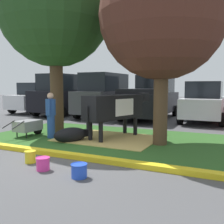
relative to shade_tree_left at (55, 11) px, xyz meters
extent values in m
plane|color=#4C4C4F|center=(2.42, -2.62, -4.58)|extent=(80.00, 80.00, 0.00)
cube|color=#2D5B23|center=(2.10, -0.32, -4.57)|extent=(7.92, 4.72, 0.02)
cube|color=yellow|center=(2.10, -2.83, -4.52)|extent=(9.12, 0.24, 0.12)
cube|color=tan|center=(2.40, -0.39, -4.56)|extent=(3.25, 2.47, 0.04)
cylinder|color=#4C3823|center=(0.00, 0.00, -3.01)|extent=(0.50, 0.50, 3.15)
sphere|color=#23471E|center=(0.00, 0.00, 0.03)|extent=(4.20, 4.20, 4.20)
cylinder|color=#4C3823|center=(4.20, -0.47, -3.32)|extent=(0.43, 0.43, 2.53)
sphere|color=#4C281E|center=(4.20, -0.47, -0.75)|extent=(3.72, 3.72, 3.72)
cube|color=black|center=(2.52, -0.19, -3.49)|extent=(1.39, 2.40, 0.80)
cube|color=white|center=(2.57, -0.05, -3.49)|extent=(0.97, 1.08, 0.56)
cylinder|color=black|center=(2.94, 1.07, -3.39)|extent=(0.50, 0.70, 0.58)
cube|color=black|center=(3.04, 1.37, -3.21)|extent=(0.39, 0.50, 0.32)
cube|color=white|center=(3.10, 1.56, -3.25)|extent=(0.23, 0.18, 0.20)
cylinder|color=black|center=(2.56, 0.70, -4.24)|extent=(0.14, 0.14, 0.69)
cylinder|color=black|center=(3.03, 0.55, -4.24)|extent=(0.14, 0.14, 0.69)
cylinder|color=black|center=(2.02, -0.93, -4.24)|extent=(0.14, 0.14, 0.69)
cylinder|color=black|center=(2.48, -1.09, -4.24)|extent=(0.14, 0.14, 0.69)
cylinder|color=black|center=(2.14, -1.33, -3.74)|extent=(0.06, 0.06, 0.70)
ellipsoid|color=black|center=(1.52, -1.34, -4.34)|extent=(1.01, 1.18, 0.48)
cube|color=black|center=(1.85, -0.84, -4.32)|extent=(0.32, 0.34, 0.22)
cube|color=silver|center=(1.92, -0.73, -4.32)|extent=(0.12, 0.11, 0.16)
cylinder|color=black|center=(1.57, -0.94, -4.52)|extent=(0.28, 0.35, 0.10)
cylinder|color=#23478C|center=(0.56, -1.09, -4.18)|extent=(0.26, 0.26, 0.80)
cylinder|color=#23478C|center=(0.56, -1.09, -3.50)|extent=(0.34, 0.34, 0.55)
sphere|color=tan|center=(0.56, -1.09, -3.12)|extent=(0.22, 0.22, 0.22)
cylinder|color=#23478C|center=(0.46, -0.89, -3.48)|extent=(0.09, 0.09, 0.52)
cylinder|color=#23478C|center=(0.66, -1.29, -3.48)|extent=(0.09, 0.09, 0.52)
cube|color=gray|center=(-0.37, -1.21, -4.18)|extent=(0.61, 0.91, 0.36)
cylinder|color=black|center=(-0.37, -0.71, -4.40)|extent=(0.11, 0.36, 0.36)
cylinder|color=black|center=(-0.60, -1.50, -4.46)|extent=(0.04, 0.04, 0.24)
cylinder|color=black|center=(-0.16, -1.51, -4.46)|extent=(0.04, 0.04, 0.24)
cylinder|color=black|center=(-0.60, -1.85, -4.06)|extent=(0.05, 0.53, 0.23)
cylinder|color=black|center=(-0.16, -1.86, -4.06)|extent=(0.05, 0.53, 0.23)
cylinder|color=yellow|center=(1.93, -3.58, -4.44)|extent=(0.25, 0.25, 0.28)
torus|color=yellow|center=(1.93, -3.58, -4.31)|extent=(0.27, 0.27, 0.02)
cylinder|color=#EA3893|center=(2.55, -3.87, -4.45)|extent=(0.28, 0.28, 0.27)
torus|color=#EA3893|center=(2.55, -3.87, -4.31)|extent=(0.30, 0.30, 0.02)
cylinder|color=blue|center=(3.49, -3.93, -4.45)|extent=(0.31, 0.31, 0.27)
torus|color=blue|center=(3.49, -3.93, -4.32)|extent=(0.33, 0.33, 0.02)
cube|color=silver|center=(-6.04, 5.78, -3.81)|extent=(1.84, 4.41, 0.90)
cube|color=black|center=(-6.04, 5.78, -2.96)|extent=(1.60, 2.21, 0.80)
cylinder|color=black|center=(-6.93, 7.21, -4.26)|extent=(0.23, 0.64, 0.64)
cylinder|color=black|center=(-5.13, 7.20, -4.26)|extent=(0.23, 0.64, 0.64)
cylinder|color=black|center=(-6.95, 4.35, -4.26)|extent=(0.23, 0.64, 0.64)
cylinder|color=black|center=(-5.15, 4.34, -4.26)|extent=(0.23, 0.64, 0.64)
cube|color=black|center=(-3.48, 5.26, -3.66)|extent=(1.94, 4.62, 1.20)
cube|color=black|center=(-3.48, 5.26, -2.56)|extent=(1.70, 3.21, 1.00)
cylinder|color=black|center=(-4.42, 6.77, -4.26)|extent=(0.23, 0.64, 0.64)
cylinder|color=black|center=(-2.52, 6.75, -4.26)|extent=(0.23, 0.64, 0.64)
cylinder|color=black|center=(-4.45, 3.78, -4.26)|extent=(0.23, 0.64, 0.64)
cylinder|color=black|center=(-2.55, 3.76, -4.26)|extent=(0.23, 0.64, 0.64)
cube|color=#3D3D42|center=(-0.60, 5.29, -3.66)|extent=(1.94, 4.62, 1.20)
cube|color=black|center=(-0.60, 5.29, -2.56)|extent=(1.70, 3.21, 1.00)
cylinder|color=black|center=(-1.53, 6.80, -4.26)|extent=(0.23, 0.64, 0.64)
cylinder|color=black|center=(0.37, 6.78, -4.26)|extent=(0.23, 0.64, 0.64)
cylinder|color=black|center=(-1.56, 3.81, -4.26)|extent=(0.23, 0.64, 0.64)
cylinder|color=black|center=(0.34, 3.79, -4.26)|extent=(0.23, 0.64, 0.64)
cube|color=black|center=(2.07, 5.57, -3.71)|extent=(2.04, 5.42, 1.10)
cube|color=black|center=(2.07, 6.52, -2.66)|extent=(1.85, 1.81, 1.00)
cube|color=black|center=(2.06, 4.36, -3.04)|extent=(1.92, 2.72, 0.24)
cylinder|color=black|center=(1.08, 7.34, -4.26)|extent=(0.23, 0.64, 0.64)
cylinder|color=black|center=(3.08, 7.32, -4.26)|extent=(0.23, 0.64, 0.64)
cylinder|color=black|center=(1.05, 3.83, -4.26)|extent=(0.23, 0.64, 0.64)
cylinder|color=black|center=(3.05, 3.81, -4.26)|extent=(0.23, 0.64, 0.64)
cube|color=silver|center=(4.87, 5.57, -3.81)|extent=(1.84, 4.41, 0.90)
cube|color=black|center=(4.87, 5.57, -2.96)|extent=(1.60, 2.21, 0.80)
cylinder|color=black|center=(3.99, 7.00, -4.26)|extent=(0.23, 0.64, 0.64)
cylinder|color=black|center=(5.79, 6.99, -4.26)|extent=(0.23, 0.64, 0.64)
cylinder|color=black|center=(3.96, 4.14, -4.26)|extent=(0.23, 0.64, 0.64)
cylinder|color=black|center=(5.76, 4.13, -4.26)|extent=(0.23, 0.64, 0.64)
camera|label=1|loc=(6.15, -8.08, -2.80)|focal=41.18mm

